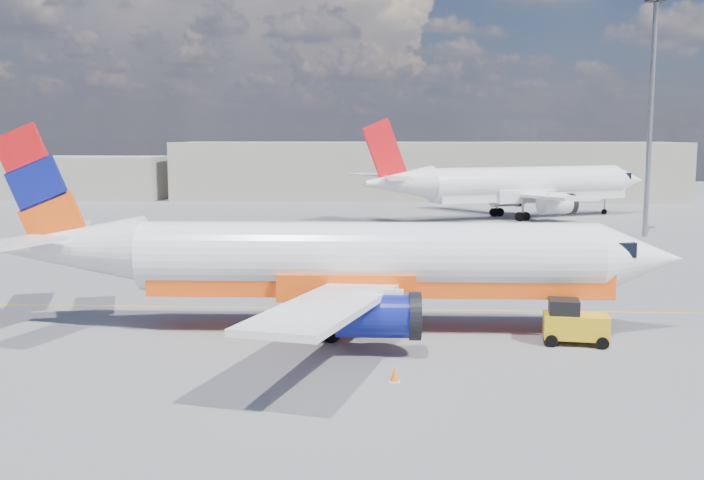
# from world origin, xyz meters

# --- Properties ---
(ground) EXTENTS (240.00, 240.00, 0.00)m
(ground) POSITION_xyz_m (0.00, 0.00, 0.00)
(ground) COLOR #5E5E63
(ground) RESTS_ON ground
(taxi_line) EXTENTS (70.00, 0.15, 0.01)m
(taxi_line) POSITION_xyz_m (0.00, 3.00, 0.01)
(taxi_line) COLOR gold
(taxi_line) RESTS_ON ground
(terminal_main) EXTENTS (70.00, 14.00, 8.00)m
(terminal_main) POSITION_xyz_m (5.00, 75.00, 4.00)
(terminal_main) COLOR #A9A291
(terminal_main) RESTS_ON ground
(terminal_annex) EXTENTS (26.00, 10.00, 6.00)m
(terminal_annex) POSITION_xyz_m (-45.00, 72.00, 3.00)
(terminal_annex) COLOR #A9A291
(terminal_annex) RESTS_ON ground
(main_jet) EXTENTS (31.71, 25.10, 9.62)m
(main_jet) POSITION_xyz_m (-1.41, -1.30, 3.21)
(main_jet) COLOR white
(main_jet) RESTS_ON ground
(second_jet) EXTENTS (34.58, 26.00, 10.70)m
(second_jet) POSITION_xyz_m (14.07, 48.87, 3.57)
(second_jet) COLOR white
(second_jet) RESTS_ON ground
(gse_tug) EXTENTS (2.88, 1.99, 1.93)m
(gse_tug) POSITION_xyz_m (8.56, -3.24, 0.92)
(gse_tug) COLOR black
(gse_tug) RESTS_ON ground
(traffic_cone) EXTENTS (0.39, 0.39, 0.55)m
(traffic_cone) POSITION_xyz_m (0.84, -9.00, 0.27)
(traffic_cone) COLOR white
(traffic_cone) RESTS_ON ground
(floodlight_mast) EXTENTS (1.52, 1.52, 20.88)m
(floodlight_mast) POSITION_xyz_m (23.08, 33.89, 12.52)
(floodlight_mast) COLOR gray
(floodlight_mast) RESTS_ON ground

